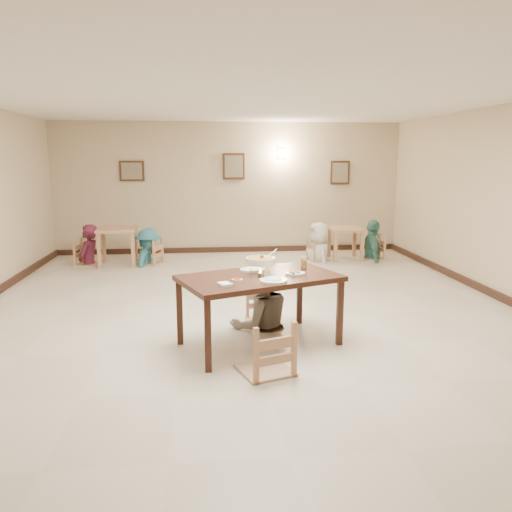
{
  "coord_description": "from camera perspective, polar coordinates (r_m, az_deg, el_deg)",
  "views": [
    {
      "loc": [
        -0.59,
        -6.64,
        2.18
      ],
      "look_at": [
        0.05,
        -0.48,
        0.97
      ],
      "focal_mm": 35.0,
      "sensor_mm": 36.0,
      "label": 1
    }
  ],
  "objects": [
    {
      "name": "picture_c",
      "position": [
        12.03,
        9.58,
        9.37
      ],
      "size": [
        0.45,
        0.04,
        0.55
      ],
      "color": "#3A2212",
      "rests_on": "wall_back"
    },
    {
      "name": "ceiling",
      "position": [
        6.72,
        -0.87,
        18.1
      ],
      "size": [
        10.0,
        10.0,
        0.0
      ],
      "primitive_type": "plane",
      "color": "silver",
      "rests_on": "wall_back"
    },
    {
      "name": "chili_dish",
      "position": [
        5.57,
        -2.19,
        -2.71
      ],
      "size": [
        0.12,
        0.12,
        0.02
      ],
      "color": "white",
      "rests_on": "main_table"
    },
    {
      "name": "bg_table_right",
      "position": [
        11.07,
        10.2,
        2.54
      ],
      "size": [
        0.71,
        0.71,
        0.7
      ],
      "rotation": [
        0.0,
        0.0,
        -0.01
      ],
      "color": "tan",
      "rests_on": "floor"
    },
    {
      "name": "bg_chair_rl",
      "position": [
        10.89,
        7.18,
        1.79
      ],
      "size": [
        0.41,
        0.41,
        0.87
      ],
      "rotation": [
        0.0,
        0.0,
        1.81
      ],
      "color": "tan",
      "rests_on": "floor"
    },
    {
      "name": "chair_far",
      "position": [
        6.66,
        0.65,
        -4.02
      ],
      "size": [
        0.42,
        0.42,
        0.89
      ],
      "rotation": [
        0.0,
        0.0,
        0.0
      ],
      "color": "tan",
      "rests_on": "floor"
    },
    {
      "name": "bg_chair_rr",
      "position": [
        11.22,
        13.21,
        2.17
      ],
      "size": [
        0.47,
        0.47,
        1.0
      ],
      "rotation": [
        0.0,
        0.0,
        -1.63
      ],
      "color": "tan",
      "rests_on": "floor"
    },
    {
      "name": "bg_diner_b",
      "position": [
        10.54,
        -12.3,
        3.12
      ],
      "size": [
        0.74,
        1.07,
        1.53
      ],
      "primitive_type": "imported",
      "rotation": [
        0.0,
        0.0,
        1.38
      ],
      "color": "teal",
      "rests_on": "floor"
    },
    {
      "name": "rice_plate_far",
      "position": [
        6.06,
        -0.4,
        -1.54
      ],
      "size": [
        0.31,
        0.31,
        0.07
      ],
      "color": "white",
      "rests_on": "main_table"
    },
    {
      "name": "bg_diner_d",
      "position": [
        11.17,
        13.29,
        4.06
      ],
      "size": [
        0.54,
        1.06,
        1.74
      ],
      "primitive_type": "imported",
      "rotation": [
        0.0,
        0.0,
        1.45
      ],
      "color": "#427E6E",
      "rests_on": "floor"
    },
    {
      "name": "bg_table_left",
      "position": [
        10.66,
        -15.57,
        2.38
      ],
      "size": [
        0.82,
        0.82,
        0.78
      ],
      "rotation": [
        0.0,
        0.0,
        0.06
      ],
      "color": "tan",
      "rests_on": "floor"
    },
    {
      "name": "rice_plate_near",
      "position": [
        5.53,
        2.01,
        -2.77
      ],
      "size": [
        0.31,
        0.31,
        0.07
      ],
      "color": "white",
      "rests_on": "main_table"
    },
    {
      "name": "floor",
      "position": [
        7.02,
        -0.8,
        -7.01
      ],
      "size": [
        10.0,
        10.0,
        0.0
      ],
      "primitive_type": "plane",
      "color": "beige",
      "rests_on": "ground"
    },
    {
      "name": "wall_front",
      "position": [
        1.87,
        13.14,
        -10.52
      ],
      "size": [
        10.0,
        0.0,
        10.0
      ],
      "primitive_type": "plane",
      "rotation": [
        -1.57,
        0.0,
        0.0
      ],
      "color": "#C9B18F",
      "rests_on": "floor"
    },
    {
      "name": "bg_diner_a",
      "position": [
        10.83,
        -18.78,
        3.43
      ],
      "size": [
        0.53,
        0.69,
        1.69
      ],
      "primitive_type": "imported",
      "rotation": [
        0.0,
        0.0,
        4.49
      ],
      "color": "#561A2E",
      "rests_on": "floor"
    },
    {
      "name": "curry_warmer",
      "position": [
        5.76,
        0.54,
        -0.57
      ],
      "size": [
        0.38,
        0.34,
        0.3
      ],
      "color": "silver",
      "rests_on": "main_table"
    },
    {
      "name": "wall_back",
      "position": [
        11.68,
        -3.04,
        7.74
      ],
      "size": [
        10.0,
        0.0,
        10.0
      ],
      "primitive_type": "plane",
      "rotation": [
        1.57,
        0.0,
        0.0
      ],
      "color": "#C9B18F",
      "rests_on": "floor"
    },
    {
      "name": "drink_glass",
      "position": [
        6.15,
        5.48,
        -0.88
      ],
      "size": [
        0.08,
        0.08,
        0.15
      ],
      "color": "white",
      "rests_on": "main_table"
    },
    {
      "name": "chair_near",
      "position": [
        5.13,
        1.07,
        -7.54
      ],
      "size": [
        0.51,
        0.51,
        1.09
      ],
      "rotation": [
        0.0,
        0.0,
        3.47
      ],
      "color": "tan",
      "rests_on": "floor"
    },
    {
      "name": "wall_sconce",
      "position": [
        11.74,
        2.91,
        11.67
      ],
      "size": [
        0.16,
        0.05,
        0.22
      ],
      "primitive_type": "cube",
      "color": "#FFD88C",
      "rests_on": "wall_back"
    },
    {
      "name": "fried_plate",
      "position": [
        5.88,
        4.5,
        -1.93
      ],
      "size": [
        0.24,
        0.24,
        0.05
      ],
      "color": "white",
      "rests_on": "main_table"
    },
    {
      "name": "bg_chair_ll",
      "position": [
        10.87,
        -18.67,
        1.67
      ],
      "size": [
        0.48,
        0.48,
        1.02
      ],
      "rotation": [
        0.0,
        0.0,
        1.44
      ],
      "color": "tan",
      "rests_on": "floor"
    },
    {
      "name": "bg_diner_c",
      "position": [
        10.84,
        7.23,
        3.83
      ],
      "size": [
        0.65,
        0.88,
        1.65
      ],
      "primitive_type": "imported",
      "rotation": [
        0.0,
        0.0,
        4.87
      ],
      "color": "silver",
      "rests_on": "floor"
    },
    {
      "name": "picture_a",
      "position": [
        11.71,
        -14.01,
        9.4
      ],
      "size": [
        0.55,
        0.04,
        0.45
      ],
      "color": "#3A2212",
      "rests_on": "wall_back"
    },
    {
      "name": "napkin_cutlery",
      "position": [
        5.37,
        -3.55,
        -3.23
      ],
      "size": [
        0.2,
        0.26,
        0.03
      ],
      "color": "white",
      "rests_on": "main_table"
    },
    {
      "name": "main_diner",
      "position": [
        6.44,
        0.61,
        -0.54
      ],
      "size": [
        0.99,
        0.85,
        1.76
      ],
      "primitive_type": "imported",
      "rotation": [
        0.0,
        0.0,
        3.38
      ],
      "color": "gray",
      "rests_on": "floor"
    },
    {
      "name": "baseboard_back",
      "position": [
        11.82,
        -2.96,
        0.75
      ],
      "size": [
        8.0,
        0.06,
        0.12
      ],
      "primitive_type": "cube",
      "color": "black",
      "rests_on": "floor"
    },
    {
      "name": "bg_chair_lr",
      "position": [
        10.58,
        -12.24,
        1.74
      ],
      "size": [
        0.48,
        0.48,
        1.02
      ],
      "rotation": [
        0.0,
        0.0,
        -1.92
      ],
      "color": "tan",
      "rests_on": "floor"
    },
    {
      "name": "main_table",
      "position": [
        5.82,
        0.42,
        -3.05
      ],
      "size": [
        2.04,
        1.59,
        0.84
      ],
      "rotation": [
        0.0,
        0.0,
        0.38
      ],
      "color": "#3A1C12",
      "rests_on": "floor"
    },
    {
      "name": "picture_b",
      "position": [
        11.62,
        -2.55,
        10.2
      ],
      "size": [
        0.5,
        0.04,
        0.6
      ],
      "color": "#3A2212",
      "rests_on": "wall_back"
    }
  ]
}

